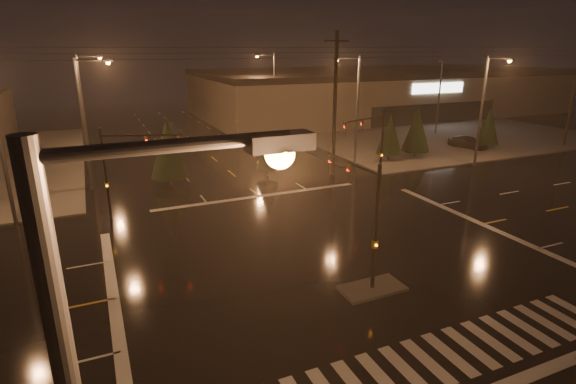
% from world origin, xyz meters
% --- Properties ---
extents(ground, '(140.00, 140.00, 0.00)m').
position_xyz_m(ground, '(0.00, 0.00, 0.00)').
color(ground, black).
rests_on(ground, ground).
extents(sidewalk_ne, '(36.00, 36.00, 0.12)m').
position_xyz_m(sidewalk_ne, '(30.00, 30.00, 0.06)').
color(sidewalk_ne, '#4A4842').
rests_on(sidewalk_ne, ground).
extents(median_island, '(3.00, 1.60, 0.15)m').
position_xyz_m(median_island, '(0.00, -4.00, 0.07)').
color(median_island, '#4A4842').
rests_on(median_island, ground).
extents(crosswalk, '(15.00, 2.60, 0.01)m').
position_xyz_m(crosswalk, '(0.00, -9.00, 0.01)').
color(crosswalk, beige).
rests_on(crosswalk, ground).
extents(stop_bar_far, '(16.00, 0.50, 0.01)m').
position_xyz_m(stop_bar_far, '(0.00, 11.00, 0.01)').
color(stop_bar_far, beige).
rests_on(stop_bar_far, ground).
extents(parking_lot, '(50.00, 24.00, 0.08)m').
position_xyz_m(parking_lot, '(35.00, 28.00, 0.04)').
color(parking_lot, black).
rests_on(parking_lot, ground).
extents(retail_building, '(60.20, 28.30, 7.20)m').
position_xyz_m(retail_building, '(35.00, 45.99, 3.84)').
color(retail_building, '#6F5F4F').
rests_on(retail_building, ground).
extents(signal_mast_median, '(0.25, 4.59, 6.00)m').
position_xyz_m(signal_mast_median, '(0.00, -3.07, 3.75)').
color(signal_mast_median, black).
rests_on(signal_mast_median, ground).
extents(signal_mast_ne, '(4.84, 1.86, 6.00)m').
position_xyz_m(signal_mast_ne, '(9.50, 10.14, 3.79)').
color(signal_mast_ne, black).
rests_on(signal_mast_ne, ground).
extents(signal_mast_nw, '(4.84, 1.86, 6.00)m').
position_xyz_m(signal_mast_nw, '(-9.50, 10.14, 3.79)').
color(signal_mast_nw, black).
rests_on(signal_mast_nw, ground).
extents(streetlight_1, '(2.77, 0.32, 10.00)m').
position_xyz_m(streetlight_1, '(-11.18, 18.00, 5.80)').
color(streetlight_1, '#38383A').
rests_on(streetlight_1, ground).
extents(streetlight_2, '(2.77, 0.32, 10.00)m').
position_xyz_m(streetlight_2, '(-11.18, 34.00, 5.80)').
color(streetlight_2, '#38383A').
rests_on(streetlight_2, ground).
extents(streetlight_3, '(2.77, 0.32, 10.00)m').
position_xyz_m(streetlight_3, '(11.18, 16.00, 5.80)').
color(streetlight_3, '#38383A').
rests_on(streetlight_3, ground).
extents(streetlight_4, '(2.77, 0.32, 10.00)m').
position_xyz_m(streetlight_4, '(11.18, 36.00, 5.80)').
color(streetlight_4, '#38383A').
rests_on(streetlight_4, ground).
extents(streetlight_6, '(0.32, 2.77, 10.00)m').
position_xyz_m(streetlight_6, '(22.00, 11.18, 5.80)').
color(streetlight_6, '#38383A').
rests_on(streetlight_6, ground).
extents(utility_pole_1, '(2.20, 0.32, 12.00)m').
position_xyz_m(utility_pole_1, '(8.00, 14.00, 6.13)').
color(utility_pole_1, black).
rests_on(utility_pole_1, ground).
extents(utility_pole_2, '(2.20, 0.32, 12.00)m').
position_xyz_m(utility_pole_2, '(38.00, 14.00, 6.13)').
color(utility_pole_2, black).
rests_on(utility_pole_2, ground).
extents(conifer_0, '(2.53, 2.53, 4.66)m').
position_xyz_m(conifer_0, '(15.62, 16.37, 2.68)').
color(conifer_0, black).
rests_on(conifer_0, ground).
extents(conifer_1, '(2.78, 2.78, 5.05)m').
position_xyz_m(conifer_1, '(18.86, 16.40, 2.87)').
color(conifer_1, black).
rests_on(conifer_1, ground).
extents(conifer_2, '(2.48, 2.48, 4.57)m').
position_xyz_m(conifer_2, '(28.40, 16.23, 2.63)').
color(conifer_2, black).
rests_on(conifer_2, ground).
extents(conifer_3, '(3.02, 3.02, 5.42)m').
position_xyz_m(conifer_3, '(-5.53, 16.71, 3.06)').
color(conifer_3, black).
rests_on(conifer_3, ground).
extents(conifer_4, '(1.93, 1.93, 3.72)m').
position_xyz_m(conifer_4, '(2.62, 15.97, 2.21)').
color(conifer_4, black).
rests_on(conifer_4, ground).
extents(car_parked, '(2.77, 4.55, 1.45)m').
position_xyz_m(car_parked, '(26.97, 17.43, 0.72)').
color(car_parked, black).
rests_on(car_parked, ground).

